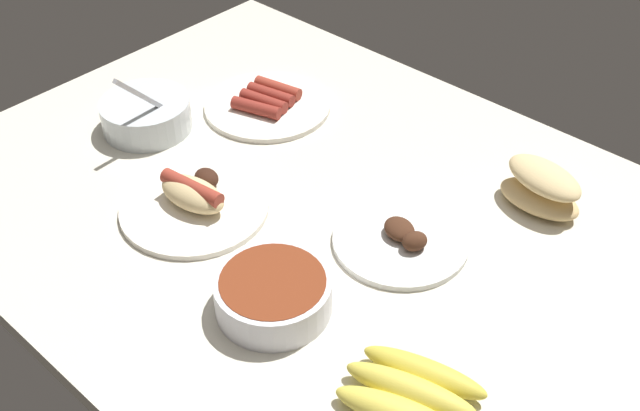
% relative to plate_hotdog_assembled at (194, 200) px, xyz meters
% --- Properties ---
extents(ground_plane, '(1.20, 0.90, 0.03)m').
position_rel_plate_hotdog_assembled_xyz_m(ground_plane, '(0.12, 0.13, -0.03)').
color(ground_plane, silver).
extents(plate_hotdog_assembled, '(0.23, 0.23, 0.06)m').
position_rel_plate_hotdog_assembled_xyz_m(plate_hotdog_assembled, '(0.00, 0.00, 0.00)').
color(plate_hotdog_assembled, white).
rests_on(plate_hotdog_assembled, ground_plane).
extents(plate_grilled_meat, '(0.20, 0.20, 0.04)m').
position_rel_plate_hotdog_assembled_xyz_m(plate_grilled_meat, '(0.29, 0.15, -0.01)').
color(plate_grilled_meat, white).
rests_on(plate_grilled_meat, ground_plane).
extents(plate_sausages, '(0.23, 0.23, 0.03)m').
position_rel_plate_hotdog_assembled_xyz_m(plate_sausages, '(-0.12, 0.28, -0.01)').
color(plate_sausages, white).
rests_on(plate_sausages, ground_plane).
extents(bread_stack, '(0.14, 0.10, 0.07)m').
position_rel_plate_hotdog_assembled_xyz_m(bread_stack, '(0.39, 0.37, 0.02)').
color(bread_stack, '#DBB77A').
rests_on(bread_stack, ground_plane).
extents(bowl_chili, '(0.16, 0.16, 0.05)m').
position_rel_plate_hotdog_assembled_xyz_m(bowl_chili, '(0.24, -0.06, 0.01)').
color(bowl_chili, white).
rests_on(bowl_chili, ground_plane).
extents(banana_bunch, '(0.17, 0.15, 0.04)m').
position_rel_plate_hotdog_assembled_xyz_m(banana_bunch, '(0.47, -0.06, 0.00)').
color(banana_bunch, '#E5D14C').
rests_on(banana_bunch, ground_plane).
extents(bowl_coleslaw, '(0.16, 0.16, 0.15)m').
position_rel_plate_hotdog_assembled_xyz_m(bowl_coleslaw, '(-0.23, 0.09, 0.01)').
color(bowl_coleslaw, silver).
rests_on(bowl_coleslaw, ground_plane).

